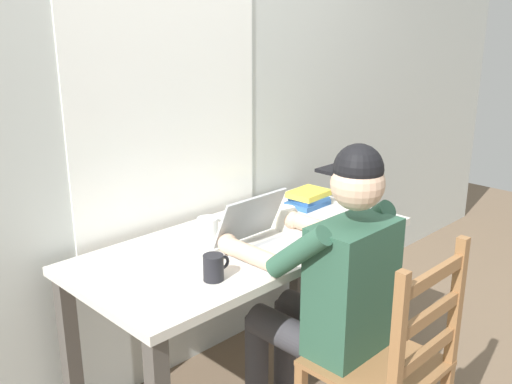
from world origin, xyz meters
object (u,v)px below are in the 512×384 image
Objects in this scene: coffee_mug_spare at (286,218)px; book_stack_main at (308,198)px; wooden_chair at (389,367)px; landscape_photo_print at (249,224)px; laptop at (267,239)px; computer_mouse at (329,235)px; coffee_mug_white at (208,229)px; seated_person at (329,284)px; coffee_mug_dark at (214,267)px; desk at (246,262)px.

coffee_mug_spare reaches higher than book_stack_main.
wooden_chair is 0.88m from landscape_photo_print.
book_stack_main is at bearing 24.45° from laptop.
computer_mouse is at bearing -18.15° from laptop.
laptop reaches higher than coffee_mug_white.
coffee_mug_white is 0.36m from coffee_mug_spare.
seated_person is at bearing -115.83° from coffee_mug_spare.
computer_mouse is at bearing 63.52° from wooden_chair.
coffee_mug_dark is at bearing 125.82° from wooden_chair.
wooden_chair reaches higher than desk.
desk is at bearing -41.67° from coffee_mug_white.
landscape_photo_print is (-0.08, 0.15, -0.05)m from coffee_mug_spare.
wooden_chair is at bearing -79.86° from coffee_mug_white.
wooden_chair is at bearing -80.91° from landscape_photo_print.
coffee_mug_dark is (-0.37, 0.51, 0.34)m from wooden_chair.
wooden_chair is (0.00, -0.28, -0.23)m from seated_person.
seated_person is 10.04× the size of coffee_mug_spare.
coffee_mug_dark is at bearing -161.15° from book_stack_main.
landscape_photo_print is (0.26, 0.02, -0.05)m from coffee_mug_white.
laptop is at bearing -153.91° from coffee_mug_spare.
wooden_chair is at bearing -87.90° from desk.
coffee_mug_dark reaches higher than desk.
seated_person is 0.56m from coffee_mug_white.
seated_person is (0.03, -0.42, 0.04)m from desk.
book_stack_main is (0.28, 0.34, 0.02)m from computer_mouse.
coffee_mug_spare is at bearing -6.78° from desk.
laptop is 2.64× the size of coffee_mug_white.
computer_mouse is 0.47× the size of book_stack_main.
coffee_mug_white is 0.37m from coffee_mug_dark.
computer_mouse is at bearing -128.64° from book_stack_main.
book_stack_main is (0.51, 0.53, 0.10)m from seated_person.
computer_mouse is at bearing 38.66° from seated_person.
seated_person is at bearing -84.79° from landscape_photo_print.
landscape_photo_print is at bearing 78.41° from seated_person.
wooden_chair is at bearing -54.18° from coffee_mug_dark.
coffee_mug_spare is at bearing 16.31° from coffee_mug_dark.
laptop reaches higher than book_stack_main.
seated_person reaches higher than coffee_mug_dark.
book_stack_main is (0.32, 0.14, -0.01)m from coffee_mug_spare.
desk is at bearing 173.22° from coffee_mug_spare.
book_stack_main is 1.63× the size of landscape_photo_print.
book_stack_main is at bearing 51.36° from computer_mouse.
book_stack_main is at bearing 11.63° from desk.
laptop reaches higher than coffee_mug_dark.
book_stack_main reaches higher than landscape_photo_print.
wooden_chair reaches higher than coffee_mug_white.
desk is 0.73m from wooden_chair.
laptop is at bearing 99.71° from seated_person.
coffee_mug_dark is (-0.22, -0.30, -0.00)m from coffee_mug_white.
laptop reaches higher than coffee_mug_spare.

